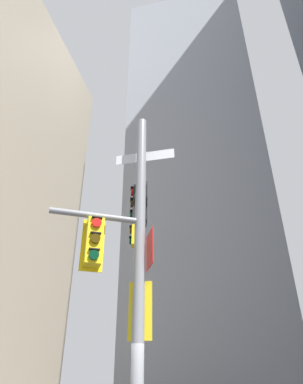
{
  "coord_description": "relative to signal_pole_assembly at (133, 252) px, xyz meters",
  "views": [
    {
      "loc": [
        1.86,
        -6.83,
        1.7
      ],
      "look_at": [
        0.17,
        0.37,
        5.96
      ],
      "focal_mm": 32.77,
      "sensor_mm": 36.0,
      "label": 1
    }
  ],
  "objects": [
    {
      "name": "building_mid_block",
      "position": [
        -0.26,
        27.05,
        19.15
      ],
      "size": [
        13.74,
        13.74,
        47.33
      ],
      "primitive_type": "cube",
      "color": "#9399A3",
      "rests_on": "ground"
    },
    {
      "name": "signal_pole_assembly",
      "position": [
        0.0,
        0.0,
        0.0
      ],
      "size": [
        2.51,
        4.1,
        7.92
      ],
      "color": "gray",
      "rests_on": "ground"
    }
  ]
}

